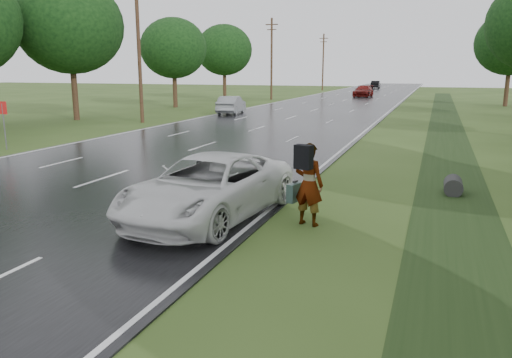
{
  "coord_description": "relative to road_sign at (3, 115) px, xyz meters",
  "views": [
    {
      "loc": [
        10.86,
        -6.23,
        3.78
      ],
      "look_at": [
        7.03,
        4.35,
        1.3
      ],
      "focal_mm": 35.0,
      "sensor_mm": 36.0,
      "label": 1
    }
  ],
  "objects": [
    {
      "name": "silver_sedan",
      "position": [
        2.7,
        21.6,
        -0.85
      ],
      "size": [
        2.28,
        4.78,
        1.51
      ],
      "primitive_type": "imported",
      "rotation": [
        0.0,
        0.0,
        3.3
      ],
      "color": "gray",
      "rests_on": "road"
    },
    {
      "name": "edge_stripe_east",
      "position": [
        15.25,
        33.0,
        -1.6
      ],
      "size": [
        0.12,
        180.0,
        0.01
      ],
      "primitive_type": "cube",
      "color": "silver",
      "rests_on": "road"
    },
    {
      "name": "white_pickup",
      "position": [
        14.0,
        -7.0,
        -0.8
      ],
      "size": [
        3.24,
        5.98,
        1.59
      ],
      "primitive_type": "imported",
      "rotation": [
        0.0,
        0.0,
        -0.11
      ],
      "color": "silver",
      "rests_on": "road"
    },
    {
      "name": "tree_west_d",
      "position": [
        -5.7,
        27.0,
        4.18
      ],
      "size": [
        6.6,
        6.6,
        8.8
      ],
      "color": "#3D2C19",
      "rests_on": "ground"
    },
    {
      "name": "road_sign",
      "position": [
        0.0,
        0.0,
        0.0
      ],
      "size": [
        0.5,
        0.06,
        2.3
      ],
      "color": "slate",
      "rests_on": "ground"
    },
    {
      "name": "center_line",
      "position": [
        8.5,
        33.0,
        -1.6
      ],
      "size": [
        0.12,
        180.0,
        0.01
      ],
      "primitive_type": "cube",
      "color": "silver",
      "rests_on": "road"
    },
    {
      "name": "tree_east_f",
      "position": [
        26.0,
        40.0,
        4.73
      ],
      "size": [
        7.2,
        7.2,
        9.62
      ],
      "color": "#3D2C19",
      "rests_on": "ground"
    },
    {
      "name": "edge_stripe_west",
      "position": [
        1.75,
        33.0,
        -1.6
      ],
      "size": [
        0.12,
        180.0,
        0.01
      ],
      "primitive_type": "cube",
      "color": "silver",
      "rests_on": "road"
    },
    {
      "name": "utility_pole_distant",
      "position": [
        -0.7,
        73.0,
        3.55
      ],
      "size": [
        1.6,
        0.26,
        10.0
      ],
      "color": "#3D2C19",
      "rests_on": "ground"
    },
    {
      "name": "tree_west_c",
      "position": [
        -6.5,
        13.0,
        5.27
      ],
      "size": [
        7.8,
        7.8,
        10.43
      ],
      "color": "#3D2C19",
      "rests_on": "ground"
    },
    {
      "name": "pedestrian",
      "position": [
        16.51,
        -6.64,
        -0.58
      ],
      "size": [
        0.98,
        0.98,
        2.06
      ],
      "rotation": [
        0.0,
        0.0,
        2.9
      ],
      "color": "#A5998C",
      "rests_on": "ground"
    },
    {
      "name": "utility_pole_mid",
      "position": [
        -0.7,
        13.0,
        3.55
      ],
      "size": [
        1.6,
        0.26,
        10.0
      ],
      "color": "#3D2C19",
      "rests_on": "ground"
    },
    {
      "name": "utility_pole_far",
      "position": [
        -0.7,
        43.0,
        3.55
      ],
      "size": [
        1.6,
        0.26,
        10.0
      ],
      "color": "#3D2C19",
      "rests_on": "ground"
    },
    {
      "name": "far_car_red",
      "position": [
        9.5,
        53.0,
        -0.82
      ],
      "size": [
        2.44,
        5.47,
        1.56
      ],
      "primitive_type": "imported",
      "rotation": [
        0.0,
        0.0,
        -0.05
      ],
      "color": "#690E0B",
      "rests_on": "road"
    },
    {
      "name": "far_car_dark",
      "position": [
        7.42,
        85.25,
        -0.85
      ],
      "size": [
        1.7,
        4.59,
        1.5
      ],
      "primitive_type": "imported",
      "rotation": [
        0.0,
        0.0,
        3.17
      ],
      "color": "black",
      "rests_on": "road"
    },
    {
      "name": "drainage_ditch",
      "position": [
        20.0,
        6.71,
        -1.61
      ],
      "size": [
        2.2,
        120.0,
        0.56
      ],
      "color": "#1D3113",
      "rests_on": "ground"
    },
    {
      "name": "tree_west_f",
      "position": [
        -6.3,
        41.0,
        4.49
      ],
      "size": [
        7.0,
        7.0,
        9.29
      ],
      "color": "#3D2C19",
      "rests_on": "ground"
    },
    {
      "name": "road",
      "position": [
        8.5,
        33.0,
        -1.62
      ],
      "size": [
        14.0,
        180.0,
        0.04
      ],
      "primitive_type": "cube",
      "color": "black",
      "rests_on": "ground"
    }
  ]
}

